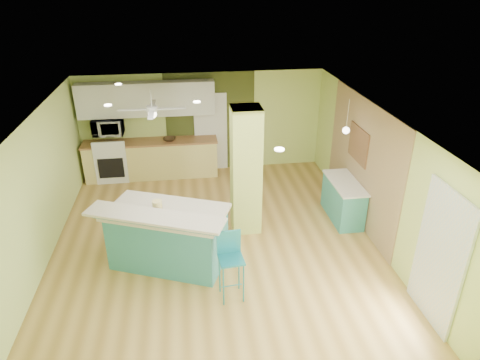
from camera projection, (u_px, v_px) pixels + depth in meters
name	position (u px, v px, depth m)	size (l,w,h in m)	color
floor	(216.00, 244.00, 8.13)	(6.00, 7.00, 0.01)	#A17838
ceiling	(212.00, 117.00, 7.02)	(6.00, 7.00, 0.01)	white
wall_back	(202.00, 123.00, 10.69)	(6.00, 0.01, 2.50)	#C7DE77
wall_front	(241.00, 335.00, 4.46)	(6.00, 0.01, 2.50)	#C7DE77
wall_left	(36.00, 196.00, 7.20)	(0.01, 7.00, 2.50)	#C7DE77
wall_right	(375.00, 175.00, 7.94)	(0.01, 7.00, 2.50)	#C7DE77
wood_panel	(362.00, 162.00, 8.47)	(0.02, 3.40, 2.50)	#917252
olive_accent	(210.00, 122.00, 10.70)	(2.20, 0.02, 2.50)	#40481D
interior_door	(211.00, 132.00, 10.79)	(0.82, 0.05, 2.00)	white
french_door	(439.00, 258.00, 5.98)	(0.04, 1.08, 2.10)	silver
column	(246.00, 171.00, 8.10)	(0.55, 0.55, 2.50)	#B0C059
kitchen_run	(152.00, 159.00, 10.60)	(3.25, 0.63, 0.94)	#DDCB74
stove	(113.00, 161.00, 10.48)	(0.76, 0.66, 1.08)	silver
upper_cabinets	(146.00, 99.00, 10.06)	(3.20, 0.34, 0.80)	silver
microwave	(108.00, 127.00, 10.10)	(0.70, 0.48, 0.39)	white
ceiling_fan	(152.00, 110.00, 8.85)	(1.41, 1.41, 0.61)	silver
pendant_lamp	(346.00, 130.00, 8.29)	(0.14, 0.14, 0.69)	silver
wall_decor	(358.00, 145.00, 8.52)	(0.03, 0.90, 0.70)	brown
peninsula	(168.00, 236.00, 7.35)	(2.43, 1.93, 1.21)	teal
bar_stool	(230.00, 255.00, 6.54)	(0.41, 0.41, 1.13)	teal
side_counter	(343.00, 200.00, 8.81)	(0.55, 1.28, 0.83)	teal
fruit_bowl	(169.00, 139.00, 10.40)	(0.30, 0.30, 0.07)	#3D2A19
canister	(157.00, 206.00, 7.13)	(0.16, 0.16, 0.18)	yellow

